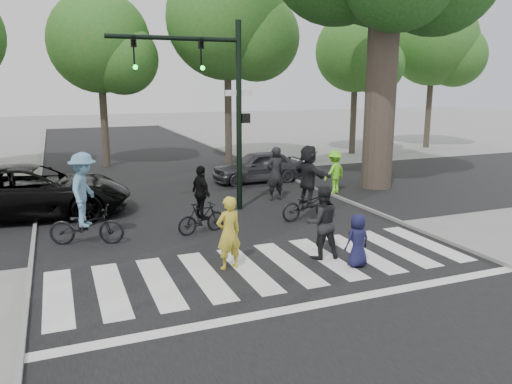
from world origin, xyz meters
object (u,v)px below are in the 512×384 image
Objects in this scene: pedestrian_child at (358,240)px; pedestrian_woman at (229,233)px; traffic_signal at (213,90)px; cyclist_mid at (201,206)px; cyclist_left at (85,205)px; pedestrian_adult at (322,222)px; cyclist_right at (308,187)px; car_suv at (32,191)px; car_grey at (258,166)px.

pedestrian_woman is at bearing -22.68° from pedestrian_child.
traffic_signal is 3.13× the size of cyclist_mid.
cyclist_left is at bearing -38.91° from pedestrian_child.
traffic_signal reaches higher than cyclist_left.
cyclist_left reaches higher than pedestrian_adult.
pedestrian_child is 0.51× the size of cyclist_left.
cyclist_right is at bearing 2.87° from cyclist_mid.
cyclist_right is (6.43, -0.01, -0.02)m from cyclist_left.
cyclist_mid is 0.32× the size of car_suv.
pedestrian_woman reaches higher than car_suv.
car_suv reaches higher than car_grey.
car_suv is at bearing 164.52° from traffic_signal.
car_suv is at bearing 140.48° from cyclist_mid.
cyclist_left reaches higher than cyclist_mid.
pedestrian_woman is 2.85m from cyclist_mid.
cyclist_mid is (-2.09, 3.01, -0.10)m from pedestrian_adult.
cyclist_right is at bearing -39.80° from traffic_signal.
pedestrian_woman is at bearing 4.75° from pedestrian_adult.
car_suv is at bearing -50.31° from pedestrian_child.
cyclist_left reaches higher than car_suv.
pedestrian_child is 0.97m from pedestrian_adult.
cyclist_left is at bearing -51.15° from car_grey.
cyclist_mid reaches higher than car_suv.
cyclist_left is at bearing -59.19° from pedestrian_woman.
traffic_signal is 3.39× the size of pedestrian_adult.
pedestrian_adult is at bearing -55.14° from cyclist_mid.
cyclist_left reaches higher than pedestrian_woman.
cyclist_right is 8.56m from car_suv.
pedestrian_child is at bearing -35.39° from cyclist_left.
car_suv is (-4.42, 3.64, 0.04)m from cyclist_mid.
pedestrian_adult is at bearing -14.09° from car_grey.
cyclist_mid is at bearing -106.05° from pedestrian_woman.
cyclist_left is (-4.08, -1.95, -2.86)m from traffic_signal.
traffic_signal is at bearing 63.75° from cyclist_mid.
cyclist_left is (-5.13, 3.19, 0.16)m from pedestrian_adult.
pedestrian_adult is 0.73× the size of cyclist_left.
pedestrian_woman is at bearing -46.70° from cyclist_left.
pedestrian_adult is 0.46× the size of car_grey.
car_suv is at bearing -36.87° from pedestrian_adult.
pedestrian_woman is at bearing -139.85° from cyclist_right.
pedestrian_adult is at bearing -31.88° from cyclist_left.
pedestrian_adult reaches higher than car_grey.
cyclist_left reaches higher than cyclist_right.
cyclist_right reaches higher than car_suv.
cyclist_mid is at bearing -177.13° from cyclist_right.
cyclist_left is 6.43m from cyclist_right.
cyclist_right reaches higher than cyclist_mid.
pedestrian_woman is 10.13m from car_grey.
pedestrian_child is 0.70× the size of pedestrian_adult.
cyclist_mid is at bearing -46.41° from pedestrian_adult.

